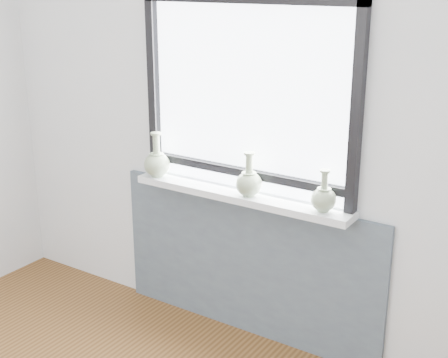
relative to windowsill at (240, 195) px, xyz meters
The scene contains 7 objects.
back_wall 0.43m from the windowsill, 90.00° to the left, with size 3.60×0.02×2.60m, color silver.
apron_panel 0.46m from the windowsill, 90.00° to the left, with size 1.70×0.03×0.86m, color slate.
windowsill is the anchor object (origin of this frame).
window 0.56m from the windowsill, 90.00° to the left, with size 1.30×0.06×1.05m.
vase_a 0.57m from the windowsill, behind, with size 0.16×0.16×0.27m.
vase_b 0.12m from the windowsill, 18.35° to the right, with size 0.15×0.15×0.24m.
vase_c 0.51m from the windowsill, ahead, with size 0.13×0.13×0.22m.
Camera 1 is at (1.70, -1.05, 2.05)m, focal length 50.00 mm.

